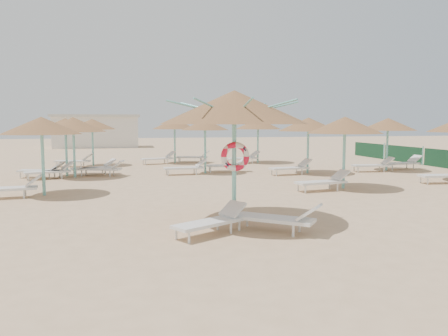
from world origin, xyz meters
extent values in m
plane|color=tan|center=(0.00, 0.00, 0.00)|extent=(120.00, 120.00, 0.00)
cylinder|color=#74CAC2|center=(-0.31, 0.07, 1.37)|extent=(0.11, 0.11, 2.74)
cone|color=brown|center=(-0.31, 0.07, 2.86)|extent=(3.65, 3.65, 0.82)
cylinder|color=#74CAC2|center=(-0.31, 0.07, 2.59)|extent=(0.20, 0.20, 0.12)
cylinder|color=#74CAC2|center=(0.53, 0.07, 2.82)|extent=(1.65, 0.04, 0.41)
cylinder|color=#74CAC2|center=(0.29, 0.66, 2.82)|extent=(1.20, 1.20, 0.41)
cylinder|color=#74CAC2|center=(-0.31, 0.91, 2.82)|extent=(0.04, 1.65, 0.41)
cylinder|color=#74CAC2|center=(-0.90, 0.66, 2.82)|extent=(1.20, 1.20, 0.41)
cylinder|color=#74CAC2|center=(-1.15, 0.07, 2.82)|extent=(1.65, 0.04, 0.41)
cylinder|color=#74CAC2|center=(-0.90, -0.53, 2.82)|extent=(1.20, 1.20, 0.41)
cylinder|color=#74CAC2|center=(-0.31, -0.77, 2.82)|extent=(0.04, 1.65, 0.41)
cylinder|color=#74CAC2|center=(0.29, -0.53, 2.82)|extent=(1.20, 1.20, 0.41)
torus|color=red|center=(-0.31, -0.03, 1.66)|extent=(0.72, 0.15, 0.72)
cylinder|color=white|center=(-1.68, -1.65, 0.12)|extent=(0.05, 0.05, 0.25)
cylinder|color=white|center=(-1.90, -1.27, 0.12)|extent=(0.05, 0.05, 0.25)
cylinder|color=white|center=(-0.65, -1.05, 0.12)|extent=(0.05, 0.05, 0.25)
cylinder|color=white|center=(-0.87, -0.66, 0.12)|extent=(0.05, 0.05, 0.25)
cube|color=white|center=(-1.18, -1.10, 0.28)|extent=(1.73, 1.32, 0.07)
cube|color=white|center=(-0.53, -0.72, 0.50)|extent=(0.64, 0.67, 0.32)
cylinder|color=white|center=(-0.40, -0.82, 0.13)|extent=(0.06, 0.06, 0.27)
cylinder|color=white|center=(-0.10, -0.44, 0.13)|extent=(0.06, 0.06, 0.27)
cylinder|color=white|center=(0.62, -1.61, 0.13)|extent=(0.06, 0.06, 0.27)
cylinder|color=white|center=(0.91, -1.23, 0.13)|extent=(0.06, 0.06, 0.27)
cube|color=white|center=(0.35, -1.10, 0.31)|extent=(1.79, 1.58, 0.08)
cube|color=white|center=(0.99, -1.60, 0.53)|extent=(0.72, 0.74, 0.35)
cylinder|color=#74CAC2|center=(-5.74, 5.37, 1.15)|extent=(0.11, 0.11, 2.30)
cone|color=brown|center=(-5.74, 5.37, 2.39)|extent=(2.63, 2.63, 0.59)
cylinder|color=#74CAC2|center=(-5.74, 5.37, 2.15)|extent=(0.20, 0.20, 0.12)
cylinder|color=white|center=(-6.26, 4.79, 0.14)|extent=(0.06, 0.06, 0.28)
cylinder|color=white|center=(-6.32, 5.29, 0.14)|extent=(0.06, 0.06, 0.28)
cube|color=white|center=(-6.84, 4.97, 0.32)|extent=(1.96, 0.84, 0.08)
cube|color=white|center=(-5.99, 5.07, 0.56)|extent=(0.55, 0.65, 0.36)
cylinder|color=#74CAC2|center=(-5.30, 10.29, 1.15)|extent=(0.11, 0.11, 2.30)
cone|color=brown|center=(-5.30, 10.29, 2.40)|extent=(2.90, 2.90, 0.65)
cylinder|color=#74CAC2|center=(-5.30, 10.29, 2.15)|extent=(0.20, 0.20, 0.12)
cylinder|color=white|center=(-7.09, 9.41, 0.14)|extent=(0.06, 0.06, 0.28)
cylinder|color=white|center=(-7.24, 9.88, 0.14)|extent=(0.06, 0.06, 0.28)
cylinder|color=white|center=(-5.80, 9.81, 0.14)|extent=(0.06, 0.06, 0.28)
cylinder|color=white|center=(-5.95, 10.29, 0.14)|extent=(0.06, 0.06, 0.28)
cube|color=white|center=(-6.40, 9.89, 0.32)|extent=(2.00, 1.16, 0.08)
cube|color=white|center=(-5.59, 10.14, 0.56)|extent=(0.64, 0.72, 0.36)
cylinder|color=white|center=(-5.04, 10.59, 0.14)|extent=(0.06, 0.06, 0.28)
cylinder|color=white|center=(-4.89, 11.07, 0.14)|extent=(0.06, 0.06, 0.28)
cylinder|color=white|center=(-3.75, 10.18, 0.14)|extent=(0.06, 0.06, 0.28)
cylinder|color=white|center=(-3.60, 10.66, 0.14)|extent=(0.06, 0.06, 0.28)
cube|color=white|center=(-4.20, 10.59, 0.32)|extent=(2.00, 1.16, 0.08)
cube|color=white|center=(-3.39, 10.33, 0.56)|extent=(0.64, 0.72, 0.36)
cylinder|color=#74CAC2|center=(-4.90, 15.63, 1.15)|extent=(0.11, 0.11, 2.30)
cone|color=brown|center=(-4.90, 15.63, 2.39)|extent=(2.66, 2.66, 0.60)
cylinder|color=#74CAC2|center=(-4.90, 15.63, 2.15)|extent=(0.20, 0.20, 0.12)
cylinder|color=white|center=(-6.83, 15.13, 0.14)|extent=(0.06, 0.06, 0.28)
cylinder|color=white|center=(-6.74, 15.62, 0.14)|extent=(0.06, 0.06, 0.28)
cylinder|color=white|center=(-5.51, 14.88, 0.14)|extent=(0.06, 0.06, 0.28)
cylinder|color=white|center=(-5.42, 15.37, 0.14)|extent=(0.06, 0.06, 0.28)
cube|color=white|center=(-6.00, 15.23, 0.32)|extent=(1.98, 0.96, 0.08)
cube|color=white|center=(-5.17, 15.07, 0.56)|extent=(0.59, 0.68, 0.36)
cylinder|color=#74CAC2|center=(0.78, 10.63, 1.15)|extent=(0.11, 0.11, 2.30)
cone|color=brown|center=(0.78, 10.63, 2.38)|extent=(2.31, 2.31, 0.52)
cylinder|color=#74CAC2|center=(0.78, 10.63, 2.15)|extent=(0.20, 0.20, 0.12)
cylinder|color=white|center=(-1.11, 9.93, 0.14)|extent=(0.06, 0.06, 0.28)
cylinder|color=white|center=(-1.14, 10.43, 0.14)|extent=(0.06, 0.06, 0.28)
cylinder|color=white|center=(0.24, 10.02, 0.14)|extent=(0.06, 0.06, 0.28)
cylinder|color=white|center=(0.21, 10.51, 0.14)|extent=(0.06, 0.06, 0.28)
cube|color=white|center=(-0.32, 10.23, 0.32)|extent=(1.93, 0.73, 0.08)
cube|color=white|center=(0.53, 10.28, 0.56)|extent=(0.52, 0.63, 0.36)
cylinder|color=white|center=(1.06, 10.73, 0.14)|extent=(0.06, 0.06, 0.28)
cylinder|color=white|center=(1.09, 11.23, 0.14)|extent=(0.06, 0.06, 0.28)
cylinder|color=white|center=(2.41, 10.65, 0.14)|extent=(0.06, 0.06, 0.28)
cylinder|color=white|center=(2.44, 11.15, 0.14)|extent=(0.06, 0.06, 0.28)
cube|color=white|center=(1.88, 10.93, 0.32)|extent=(1.93, 0.73, 0.08)
cube|color=white|center=(2.73, 10.88, 0.56)|extent=(0.52, 0.63, 0.36)
cylinder|color=#74CAC2|center=(-0.13, 16.27, 1.15)|extent=(0.11, 0.11, 2.30)
cone|color=brown|center=(-0.13, 16.27, 2.39)|extent=(2.72, 2.72, 0.61)
cylinder|color=#74CAC2|center=(-0.13, 16.27, 2.15)|extent=(0.20, 0.20, 0.12)
cylinder|color=white|center=(-1.94, 15.42, 0.14)|extent=(0.06, 0.06, 0.28)
cylinder|color=white|center=(-2.07, 15.91, 0.14)|extent=(0.06, 0.06, 0.28)
cylinder|color=white|center=(-0.64, 15.77, 0.14)|extent=(0.06, 0.06, 0.28)
cylinder|color=white|center=(-0.77, 16.26, 0.14)|extent=(0.06, 0.06, 0.28)
cube|color=white|center=(-1.23, 15.87, 0.32)|extent=(2.00, 1.09, 0.08)
cube|color=white|center=(-0.41, 16.09, 0.56)|extent=(0.62, 0.71, 0.36)
cylinder|color=white|center=(0.13, 16.54, 0.14)|extent=(0.06, 0.06, 0.28)
cylinder|color=white|center=(0.26, 17.02, 0.14)|extent=(0.06, 0.06, 0.28)
cylinder|color=white|center=(1.43, 16.19, 0.14)|extent=(0.06, 0.06, 0.28)
cylinder|color=white|center=(1.56, 16.67, 0.14)|extent=(0.06, 0.06, 0.28)
cube|color=white|center=(0.97, 16.57, 0.32)|extent=(2.00, 1.09, 0.08)
cube|color=white|center=(1.79, 16.35, 0.56)|extent=(0.62, 0.71, 0.36)
cylinder|color=#74CAC2|center=(5.05, 4.64, 1.15)|extent=(0.11, 0.11, 2.30)
cone|color=brown|center=(5.05, 4.64, 2.39)|extent=(2.78, 2.78, 0.63)
cylinder|color=#74CAC2|center=(5.05, 4.64, 2.15)|extent=(0.20, 0.20, 0.12)
cylinder|color=white|center=(3.20, 3.87, 0.14)|extent=(0.06, 0.06, 0.28)
cylinder|color=white|center=(3.12, 4.36, 0.14)|extent=(0.06, 0.06, 0.28)
cylinder|color=white|center=(4.53, 4.07, 0.14)|extent=(0.06, 0.06, 0.28)
cylinder|color=white|center=(4.46, 4.57, 0.14)|extent=(0.06, 0.06, 0.28)
cube|color=white|center=(3.95, 4.24, 0.32)|extent=(1.97, 0.90, 0.08)
cube|color=white|center=(4.79, 4.37, 0.56)|extent=(0.57, 0.67, 0.36)
cylinder|color=#74CAC2|center=(5.67, 9.50, 1.15)|extent=(0.11, 0.11, 2.30)
cone|color=brown|center=(5.67, 9.50, 2.40)|extent=(2.91, 2.91, 0.66)
cylinder|color=#74CAC2|center=(5.67, 9.50, 2.15)|extent=(0.20, 0.20, 0.12)
cylinder|color=white|center=(3.82, 8.74, 0.14)|extent=(0.06, 0.06, 0.28)
cylinder|color=white|center=(3.74, 9.23, 0.14)|extent=(0.06, 0.06, 0.28)
cylinder|color=white|center=(5.15, 8.93, 0.14)|extent=(0.06, 0.06, 0.28)
cylinder|color=white|center=(5.08, 9.43, 0.14)|extent=(0.06, 0.06, 0.28)
cube|color=white|center=(4.57, 9.10, 0.32)|extent=(1.97, 0.89, 0.08)
cube|color=white|center=(5.41, 9.22, 0.56)|extent=(0.57, 0.66, 0.36)
cylinder|color=#74CAC2|center=(4.91, 15.45, 1.15)|extent=(0.11, 0.11, 2.30)
cone|color=brown|center=(4.91, 15.45, 2.40)|extent=(2.84, 2.84, 0.64)
cylinder|color=#74CAC2|center=(4.91, 15.45, 2.15)|extent=(0.20, 0.20, 0.12)
cylinder|color=white|center=(3.07, 14.66, 0.14)|extent=(0.06, 0.06, 0.28)
cylinder|color=white|center=(2.97, 15.15, 0.14)|extent=(0.06, 0.06, 0.28)
cylinder|color=white|center=(4.39, 14.91, 0.14)|extent=(0.06, 0.06, 0.28)
cylinder|color=white|center=(4.30, 15.40, 0.14)|extent=(0.06, 0.06, 0.28)
cube|color=white|center=(3.81, 15.05, 0.32)|extent=(1.98, 0.96, 0.08)
cube|color=white|center=(4.64, 15.21, 0.56)|extent=(0.59, 0.68, 0.36)
cylinder|color=white|center=(8.85, 4.83, 0.14)|extent=(0.06, 0.06, 0.28)
cylinder|color=white|center=(8.89, 5.33, 0.14)|extent=(0.06, 0.06, 0.28)
cube|color=white|center=(9.67, 5.01, 0.32)|extent=(1.94, 0.77, 0.08)
cylinder|color=#74CAC2|center=(10.20, 9.84, 1.15)|extent=(0.11, 0.11, 2.30)
cone|color=brown|center=(10.20, 9.84, 2.40)|extent=(2.84, 2.84, 0.64)
cylinder|color=#74CAC2|center=(10.20, 9.84, 2.15)|extent=(0.20, 0.20, 0.12)
cylinder|color=white|center=(8.27, 9.28, 0.14)|extent=(0.06, 0.06, 0.28)
cylinder|color=white|center=(8.33, 9.78, 0.14)|extent=(0.06, 0.06, 0.28)
cylinder|color=white|center=(9.62, 9.14, 0.14)|extent=(0.06, 0.06, 0.28)
cylinder|color=white|center=(9.67, 9.63, 0.14)|extent=(0.06, 0.06, 0.28)
cube|color=white|center=(9.10, 9.44, 0.32)|extent=(1.96, 0.83, 0.08)
cube|color=white|center=(9.94, 9.35, 0.56)|extent=(0.55, 0.65, 0.36)
cylinder|color=white|center=(10.53, 9.81, 0.14)|extent=(0.06, 0.06, 0.28)
cylinder|color=white|center=(10.47, 10.30, 0.14)|extent=(0.06, 0.06, 0.28)
cylinder|color=white|center=(11.87, 9.96, 0.14)|extent=(0.06, 0.06, 0.28)
cylinder|color=white|center=(11.82, 10.45, 0.14)|extent=(0.06, 0.06, 0.28)
cube|color=white|center=(11.30, 10.14, 0.32)|extent=(1.96, 0.83, 0.08)
cube|color=white|center=(12.14, 10.24, 0.56)|extent=(0.55, 0.65, 0.36)
cylinder|color=#74CAC2|center=(-5.70, 10.79, 1.15)|extent=(0.11, 0.11, 2.30)
cone|color=brown|center=(-5.70, 10.79, 2.39)|extent=(2.62, 2.62, 0.59)
cylinder|color=#74CAC2|center=(-5.70, 10.79, 2.15)|extent=(0.20, 0.20, 0.12)
cylinder|color=white|center=(-7.64, 10.39, 0.14)|extent=(0.06, 0.06, 0.28)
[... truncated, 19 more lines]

